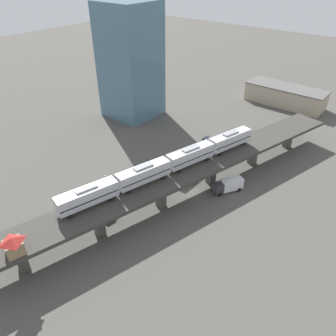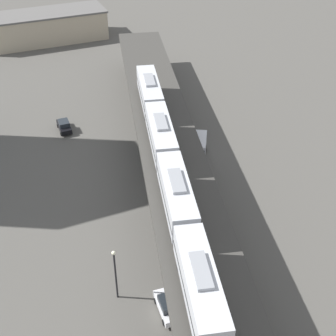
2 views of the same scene
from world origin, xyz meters
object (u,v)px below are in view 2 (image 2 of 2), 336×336
(street_car_black, at_px, (64,126))
(delivery_truck, at_px, (198,150))
(subway_train, at_px, (168,161))
(street_car_white, at_px, (168,306))
(warehouse_building, at_px, (45,27))
(street_lamp, at_px, (115,271))

(street_car_black, bearing_deg, delivery_truck, -44.28)
(subway_train, bearing_deg, street_car_black, 104.99)
(street_car_white, relative_size, delivery_truck, 0.61)
(street_car_black, relative_size, warehouse_building, 0.15)
(street_car_white, xyz_separation_m, street_car_black, (-1.52, 40.65, 0.00))
(warehouse_building, bearing_deg, street_lamp, -96.06)
(street_car_white, xyz_separation_m, warehouse_building, (4.31, 84.11, 2.47))
(delivery_truck, distance_m, warehouse_building, 60.97)
(subway_train, relative_size, street_lamp, 7.04)
(street_car_black, relative_size, delivery_truck, 0.60)
(street_car_black, xyz_separation_m, street_lamp, (-2.69, -36.75, 3.17))
(street_car_black, bearing_deg, street_car_white, -87.86)
(street_car_white, xyz_separation_m, delivery_truck, (15.37, 24.17, 0.82))
(street_car_black, relative_size, street_lamp, 0.64)
(street_car_white, xyz_separation_m, street_lamp, (-4.21, 3.90, 3.17))
(street_car_white, relative_size, street_lamp, 0.65)
(street_car_black, xyz_separation_m, warehouse_building, (5.83, 43.47, 2.47))
(street_car_white, relative_size, street_car_black, 1.02)
(warehouse_building, bearing_deg, street_car_white, -92.93)
(street_car_white, height_order, delivery_truck, delivery_truck)
(street_car_white, bearing_deg, subway_train, 66.63)
(street_car_white, bearing_deg, street_car_black, 92.14)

